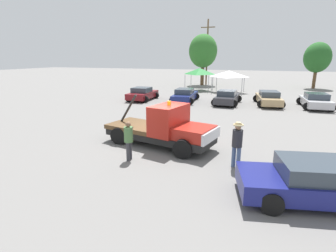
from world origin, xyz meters
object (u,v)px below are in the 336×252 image
Objects in this scene: foreground_car at (322,182)px; person_at_hood at (129,138)px; tow_truck at (165,129)px; person_near_truck at (237,141)px; parked_car_maroon at (142,94)px; parked_car_navy at (185,95)px; tree_left at (203,51)px; canopy_tent_white at (229,74)px; parked_car_tan at (268,98)px; parked_car_silver at (315,101)px; canopy_tent_green at (200,71)px; parked_car_charcoal at (227,97)px; utility_pole at (207,51)px; tree_center at (317,58)px.

person_at_hood is (-7.23, 1.05, 0.35)m from foreground_car.
tow_truck reaches higher than foreground_car.
person_near_truck is 0.44× the size of parked_car_maroon.
parked_car_navy is at bearing 114.32° from tow_truck.
tow_truck is 1.21× the size of parked_car_navy.
tow_truck is at bearing -81.12° from tree_left.
tow_truck reaches higher than person_at_hood.
parked_car_tan is at bearing -59.44° from canopy_tent_white.
person_at_hood is at bearing 159.39° from foreground_car.
parked_car_silver is 15.40m from canopy_tent_green.
parked_car_silver is at bearing -35.11° from canopy_tent_green.
parked_car_navy is at bearing 92.86° from parked_car_charcoal.
utility_pole reaches higher than parked_car_silver.
parked_car_tan and parked_car_silver have the same top height.
tow_truck is 1.19× the size of parked_car_tan.
parked_car_navy is at bearing 88.10° from parked_car_tan.
tow_truck is 0.77× the size of tree_left.
tow_truck is 22.24m from canopy_tent_white.
foreground_car is 7.31m from person_at_hood.
foreground_car is 1.18× the size of parked_car_silver.
foreground_car is (6.42, -3.32, -0.27)m from tow_truck.
tow_truck is 30.45m from tree_left.
tow_truck is at bearing -81.26° from canopy_tent_green.
parked_car_tan is at bearing -87.57° from parked_car_navy.
canopy_tent_green is 7.52m from tree_left.
tree_center is at bearing -1.32° from utility_pole.
person_at_hood is (-4.49, -0.78, -0.12)m from person_near_truck.
parked_car_maroon is 0.85× the size of parked_car_tan.
tow_truck is at bearing 140.27° from foreground_car.
parked_car_silver is at bearing -86.88° from parked_car_maroon.
foreground_car and parked_car_charcoal have the same top height.
tow_truck is 16.69m from parked_car_silver.
parked_car_tan is (7.88, 0.87, 0.00)m from parked_car_navy.
parked_car_maroon is (-10.94, 14.43, -0.48)m from person_near_truck.
canopy_tent_green is (-12.50, 8.79, 1.89)m from parked_car_silver.
foreground_car is 1.18× the size of parked_car_charcoal.
tow_truck reaches higher than parked_car_charcoal.
canopy_tent_green is at bearing 29.64° from parked_car_charcoal.
tree_left reaches higher than parked_car_tan.
tree_center is (7.70, 32.05, 3.15)m from person_near_truck.
canopy_tent_white is (-4.70, 7.96, 1.68)m from parked_car_tan.
person_at_hood is at bearing -157.86° from parked_car_maroon.
tree_center is at bearing 82.17° from tow_truck.
tow_truck is 2.42m from person_at_hood.
parked_car_tan is (1.43, 15.73, -0.48)m from person_near_truck.
canopy_tent_green is (-7.19, 24.34, 1.41)m from person_near_truck.
tree_left is 1.21m from utility_pole.
foreground_car is 21.24m from parked_car_maroon.
utility_pole is (-0.72, 8.07, 2.74)m from canopy_tent_green.
parked_car_tan is at bearing -158.62° from person_near_truck.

